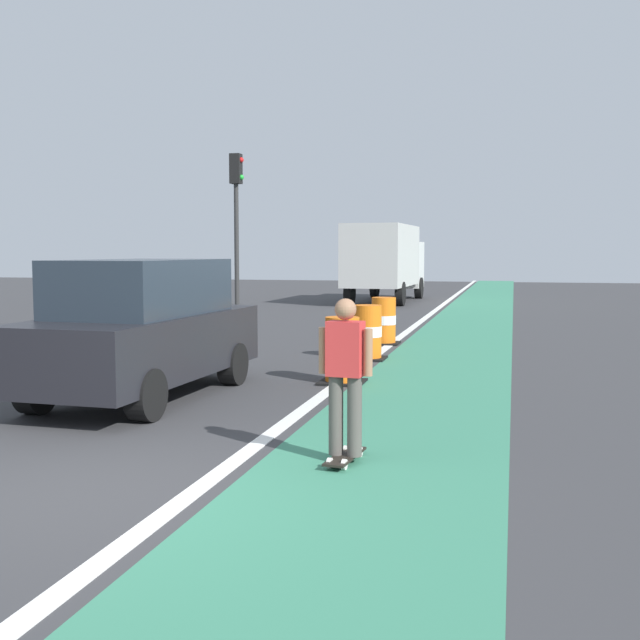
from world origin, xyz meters
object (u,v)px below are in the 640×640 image
(delivery_truck_down_block, at_px, (385,259))
(pedestrian_crossing, at_px, (194,303))
(parked_suv_nearest, at_px, (143,328))
(traffic_barrel_mid, at_px, (367,333))
(traffic_barrel_front, at_px, (342,351))
(traffic_barrel_back, at_px, (384,321))
(traffic_light_corner, at_px, (236,207))
(skateboarder_on_lane, at_px, (345,375))

(delivery_truck_down_block, distance_m, pedestrian_crossing, 14.86)
(parked_suv_nearest, distance_m, traffic_barrel_mid, 5.46)
(traffic_barrel_front, relative_size, traffic_barrel_back, 1.00)
(traffic_barrel_front, height_order, pedestrian_crossing, pedestrian_crossing)
(traffic_light_corner, xyz_separation_m, pedestrian_crossing, (0.44, -4.36, -2.64))
(parked_suv_nearest, xyz_separation_m, delivery_truck_down_block, (-0.03, 22.46, 0.81))
(traffic_barrel_mid, relative_size, delivery_truck_down_block, 0.14)
(parked_suv_nearest, relative_size, traffic_light_corner, 0.92)
(parked_suv_nearest, relative_size, traffic_barrel_mid, 4.29)
(skateboarder_on_lane, xyz_separation_m, pedestrian_crossing, (-6.17, 10.61, -0.05))
(traffic_barrel_front, distance_m, traffic_light_corner, 12.02)
(skateboarder_on_lane, bearing_deg, delivery_truck_down_block, 98.27)
(traffic_barrel_back, bearing_deg, delivery_truck_down_block, 99.05)
(delivery_truck_down_block, relative_size, traffic_light_corner, 1.50)
(traffic_barrel_mid, distance_m, pedestrian_crossing, 5.83)
(skateboarder_on_lane, distance_m, delivery_truck_down_block, 25.50)
(traffic_barrel_front, bearing_deg, traffic_barrel_mid, 92.28)
(traffic_barrel_front, bearing_deg, delivery_truck_down_block, 97.24)
(skateboarder_on_lane, xyz_separation_m, traffic_barrel_front, (-1.06, 4.72, -0.38))
(skateboarder_on_lane, bearing_deg, traffic_barrel_back, 97.13)
(traffic_barrel_front, xyz_separation_m, pedestrian_crossing, (-5.11, 5.89, 0.33))
(skateboarder_on_lane, distance_m, traffic_barrel_back, 10.35)
(parked_suv_nearest, height_order, traffic_barrel_back, parked_suv_nearest)
(skateboarder_on_lane, relative_size, traffic_light_corner, 0.33)
(traffic_barrel_mid, relative_size, pedestrian_crossing, 0.68)
(parked_suv_nearest, xyz_separation_m, traffic_barrel_front, (2.57, 1.97, -0.50))
(skateboarder_on_lane, height_order, traffic_barrel_front, skateboarder_on_lane)
(skateboarder_on_lane, xyz_separation_m, parked_suv_nearest, (-3.63, 2.76, 0.12))
(traffic_barrel_mid, bearing_deg, delivery_truck_down_block, 98.05)
(traffic_barrel_front, xyz_separation_m, traffic_barrel_mid, (-0.11, 2.89, 0.00))
(traffic_barrel_back, height_order, delivery_truck_down_block, delivery_truck_down_block)
(traffic_barrel_front, xyz_separation_m, delivery_truck_down_block, (-2.60, 20.50, 1.31))
(skateboarder_on_lane, xyz_separation_m, traffic_light_corner, (-6.60, 14.97, 2.59))
(delivery_truck_down_block, bearing_deg, skateboarder_on_lane, -81.73)
(pedestrian_crossing, bearing_deg, traffic_barrel_front, -49.07)
(parked_suv_nearest, relative_size, traffic_barrel_front, 4.29)
(traffic_light_corner, bearing_deg, parked_suv_nearest, -76.32)
(skateboarder_on_lane, height_order, parked_suv_nearest, parked_suv_nearest)
(delivery_truck_down_block, distance_m, traffic_light_corner, 10.79)
(traffic_barrel_back, xyz_separation_m, delivery_truck_down_block, (-2.38, 14.95, 1.31))
(parked_suv_nearest, bearing_deg, traffic_barrel_mid, 63.17)
(delivery_truck_down_block, bearing_deg, traffic_barrel_back, -80.95)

